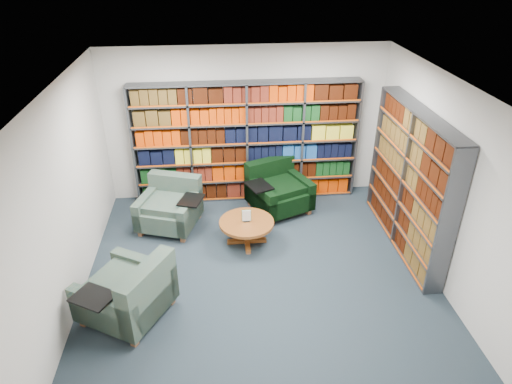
{
  "coord_description": "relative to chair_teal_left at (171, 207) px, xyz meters",
  "views": [
    {
      "loc": [
        -0.57,
        -5.25,
        4.31
      ],
      "look_at": [
        0.0,
        0.6,
        1.05
      ],
      "focal_mm": 32.0,
      "sensor_mm": 36.0,
      "label": 1
    }
  ],
  "objects": [
    {
      "name": "chair_teal_left",
      "position": [
        0.0,
        0.0,
        0.0
      ],
      "size": [
        1.2,
        1.15,
        0.83
      ],
      "color": "#092D36",
      "rests_on": "ground"
    },
    {
      "name": "bookshelf_back",
      "position": [
        1.36,
        0.84,
        0.76
      ],
      "size": [
        4.0,
        0.28,
        2.2
      ],
      "color": "#47494F",
      "rests_on": "ground"
    },
    {
      "name": "coffee_table",
      "position": [
        1.23,
        -0.7,
        -0.01
      ],
      "size": [
        0.87,
        0.87,
        0.61
      ],
      "color": "brown",
      "rests_on": "ground"
    },
    {
      "name": "bookshelf_right",
      "position": [
        3.7,
        -0.91,
        0.76
      ],
      "size": [
        0.28,
        2.5,
        2.2
      ],
      "color": "#47494F",
      "rests_on": "ground"
    },
    {
      "name": "chair_green_right",
      "position": [
        1.86,
        0.38,
        0.01
      ],
      "size": [
        1.26,
        1.23,
        0.85
      ],
      "color": "black",
      "rests_on": "ground"
    },
    {
      "name": "room_shell",
      "position": [
        1.36,
        -1.51,
        1.07
      ],
      "size": [
        5.02,
        5.02,
        2.82
      ],
      "color": "#19252D",
      "rests_on": "ground"
    },
    {
      "name": "chair_teal_front",
      "position": [
        -0.36,
        -2.19,
        0.02
      ],
      "size": [
        1.32,
        1.32,
        0.88
      ],
      "color": "#092D36",
      "rests_on": "ground"
    }
  ]
}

